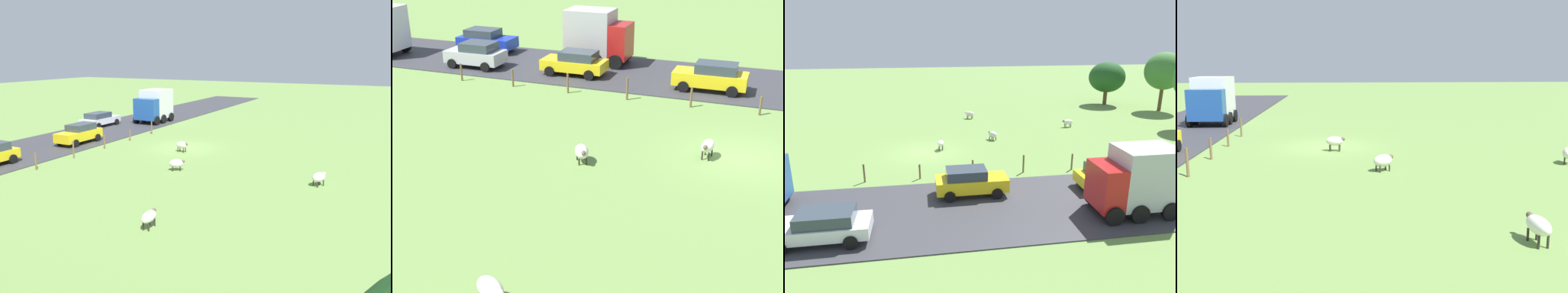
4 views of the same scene
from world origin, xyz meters
TOP-DOWN VIEW (x-y plane):
  - ground_plane at (0.00, 0.00)m, footprint 160.00×160.00m
  - road_strip at (10.71, 0.00)m, footprint 8.00×80.00m
  - sheep_0 at (-11.73, 5.30)m, footprint 0.93×1.13m
  - sheep_1 at (-6.16, 14.76)m, footprint 0.58×1.19m
  - sheep_2 at (-0.52, 1.32)m, footprint 1.09×0.61m
  - sheep_3 at (-2.73, 6.15)m, footprint 1.09×0.95m
  - tree_2 at (-12.33, 29.43)m, footprint 4.62×4.62m
  - tree_3 at (-17.41, 24.70)m, footprint 4.71×4.71m
  - fence_post_0 at (5.67, -4.00)m, footprint 0.12×0.12m
  - fence_post_1 at (5.67, -0.45)m, footprint 0.12×0.12m
  - fence_post_2 at (5.67, 3.10)m, footprint 0.12×0.12m
  - fence_post_3 at (5.67, 6.65)m, footprint 0.12×0.12m
  - fence_post_4 at (5.67, 10.19)m, footprint 0.12×0.12m
  - fence_post_5 at (5.67, 13.74)m, footprint 0.12×0.12m
  - fence_post_6 at (5.67, 17.29)m, footprint 0.12×0.12m
  - truck_1 at (12.43, 10.76)m, footprint 2.64×4.31m
  - car_0 at (8.82, 2.50)m, footprint 1.93×4.22m
  - car_1 at (9.17, 11.09)m, footprint 2.03×4.07m
  - car_3 at (12.73, -4.94)m, footprint 2.12×4.57m

SIDE VIEW (x-z plane):
  - ground_plane at x=0.00m, z-range 0.00..0.00m
  - road_strip at x=10.71m, z-range 0.00..0.06m
  - sheep_3 at x=-2.73m, z-range 0.11..0.88m
  - fence_post_1 at x=5.67m, z-range 0.00..1.02m
  - fence_post_5 at x=5.67m, z-range 0.00..1.07m
  - sheep_1 at x=-6.16m, z-range 0.14..0.93m
  - sheep_0 at x=-11.73m, z-range 0.13..0.95m
  - fence_post_6 at x=5.67m, z-range 0.00..1.08m
  - sheep_2 at x=-0.52m, z-range 0.15..0.96m
  - fence_post_2 at x=5.67m, z-range 0.00..1.11m
  - fence_post_4 at x=5.67m, z-range 0.00..1.18m
  - fence_post_0 at x=5.67m, z-range 0.00..1.23m
  - fence_post_3 at x=5.67m, z-range 0.00..1.27m
  - car_3 at x=12.73m, z-range 0.10..1.58m
  - car_1 at x=9.17m, z-range 0.09..1.63m
  - car_0 at x=8.82m, z-range 0.09..1.73m
  - truck_1 at x=12.43m, z-range 0.13..3.74m
  - tree_3 at x=-17.41m, z-range 0.83..6.52m
  - tree_2 at x=-12.33m, z-range 1.30..8.48m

